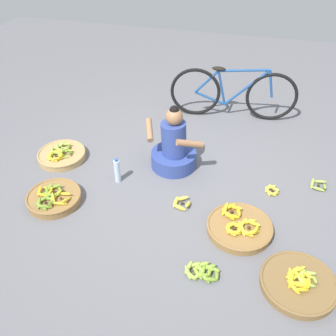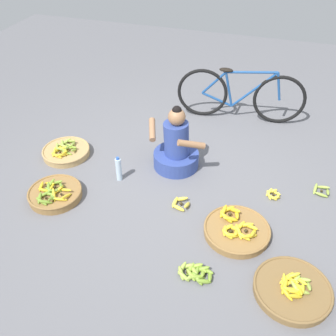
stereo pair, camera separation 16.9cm
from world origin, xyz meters
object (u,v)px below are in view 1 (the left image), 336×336
at_px(vendor_woman_front, 174,148).
at_px(banana_basket_mid_left, 62,155).
at_px(bicycle_leaning, 233,93).
at_px(banana_basket_mid_right, 54,198).
at_px(water_bottle, 117,171).
at_px(loose_bananas_back_center, 272,191).
at_px(loose_bananas_front_right, 181,203).
at_px(banana_basket_back_right, 239,227).
at_px(banana_basket_front_left, 299,283).
at_px(loose_bananas_near_vendor, 319,185).
at_px(loose_bananas_near_bicycle, 202,271).

distance_m(vendor_woman_front, banana_basket_mid_left, 1.35).
xyz_separation_m(bicycle_leaning, banana_basket_mid_left, (-1.84, -1.48, -0.31)).
xyz_separation_m(banana_basket_mid_right, water_bottle, (0.52, 0.48, 0.09)).
relative_size(bicycle_leaning, water_bottle, 5.64).
relative_size(bicycle_leaning, loose_bananas_back_center, 9.67).
distance_m(loose_bananas_front_right, water_bottle, 0.80).
bearing_deg(bicycle_leaning, water_bottle, -121.27).
height_order(bicycle_leaning, banana_basket_back_right, bicycle_leaning).
height_order(banana_basket_front_left, loose_bananas_near_vendor, banana_basket_front_left).
relative_size(bicycle_leaning, loose_bananas_front_right, 8.54).
bearing_deg(loose_bananas_near_vendor, banana_basket_mid_right, -160.99).
height_order(banana_basket_front_left, loose_bananas_front_right, banana_basket_front_left).
height_order(loose_bananas_near_vendor, loose_bananas_near_bicycle, loose_bananas_near_bicycle).
height_order(loose_bananas_front_right, loose_bananas_near_bicycle, same).
bearing_deg(vendor_woman_front, banana_basket_back_right, -44.64).
bearing_deg(vendor_woman_front, banana_basket_mid_right, -139.25).
bearing_deg(loose_bananas_near_bicycle, loose_bananas_back_center, 65.88).
height_order(vendor_woman_front, banana_basket_mid_left, vendor_woman_front).
height_order(banana_basket_mid_left, loose_bananas_near_vendor, banana_basket_mid_left).
distance_m(vendor_woman_front, banana_basket_front_left, 1.94).
relative_size(banana_basket_front_left, loose_bananas_front_right, 3.19).
relative_size(banana_basket_front_left, loose_bananas_near_bicycle, 1.95).
relative_size(loose_bananas_back_center, loose_bananas_near_vendor, 0.98).
bearing_deg(banana_basket_front_left, banana_basket_mid_left, 157.02).
relative_size(vendor_woman_front, banana_basket_back_right, 1.24).
bearing_deg(loose_bananas_near_bicycle, banana_basket_mid_right, 162.98).
height_order(vendor_woman_front, water_bottle, vendor_woman_front).
distance_m(loose_bananas_back_center, loose_bananas_front_right, 0.99).
bearing_deg(loose_bananas_front_right, banana_basket_mid_left, 164.31).
bearing_deg(loose_bananas_front_right, water_bottle, 164.92).
relative_size(banana_basket_mid_left, loose_bananas_near_vendor, 3.16).
relative_size(vendor_woman_front, loose_bananas_back_center, 4.45).
xyz_separation_m(banana_basket_mid_right, loose_bananas_front_right, (1.29, 0.28, -0.03)).
bearing_deg(loose_bananas_back_center, bicycle_leaning, 112.75).
bearing_deg(banana_basket_mid_right, banana_basket_front_left, -10.12).
height_order(banana_basket_back_right, loose_bananas_near_bicycle, banana_basket_back_right).
xyz_separation_m(bicycle_leaning, water_bottle, (-1.04, -1.71, -0.22)).
height_order(bicycle_leaning, banana_basket_mid_right, bicycle_leaning).
height_order(banana_basket_mid_left, banana_basket_mid_right, banana_basket_mid_right).
height_order(loose_bananas_near_vendor, water_bottle, water_bottle).
height_order(banana_basket_mid_right, loose_bananas_front_right, banana_basket_mid_right).
bearing_deg(banana_basket_back_right, water_bottle, 163.35).
bearing_deg(loose_bananas_front_right, banana_basket_mid_right, -167.95).
relative_size(loose_bananas_front_right, loose_bananas_near_vendor, 1.11).
bearing_deg(loose_bananas_near_vendor, bicycle_leaning, 131.27).
xyz_separation_m(vendor_woman_front, loose_bananas_front_right, (0.24, -0.63, -0.22)).
bearing_deg(vendor_woman_front, bicycle_leaning, 68.35).
xyz_separation_m(vendor_woman_front, loose_bananas_near_bicycle, (0.59, -1.41, -0.22)).
bearing_deg(water_bottle, loose_bananas_front_right, -15.08).
distance_m(vendor_woman_front, banana_basket_mid_right, 1.40).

